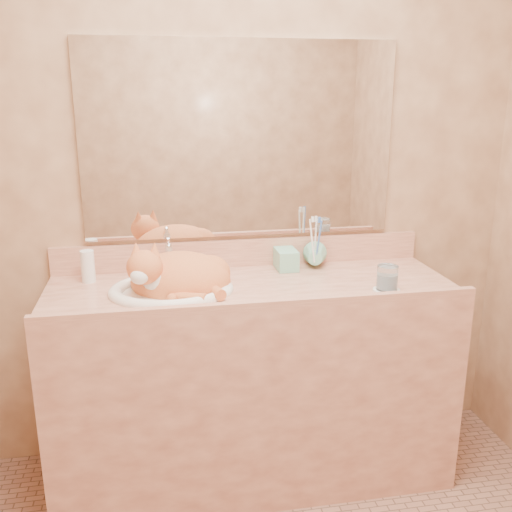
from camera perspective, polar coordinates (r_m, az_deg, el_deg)
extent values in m
cube|color=brown|center=(2.42, -1.57, 8.16)|extent=(2.40, 0.02, 2.50)
cube|color=white|center=(2.40, -1.55, 11.44)|extent=(1.30, 0.02, 0.80)
imported|color=#7FCCAB|center=(2.37, 3.42, 0.48)|extent=(0.09, 0.09, 0.19)
imported|color=#7FCCAB|center=(2.43, 5.93, -0.35)|extent=(0.13, 0.13, 0.10)
cylinder|color=white|center=(2.23, 12.91, -3.39)|extent=(0.10, 0.10, 0.01)
cylinder|color=white|center=(2.22, 13.00, -2.13)|extent=(0.08, 0.08, 0.09)
cylinder|color=white|center=(2.37, -16.46, -1.00)|extent=(0.05, 0.05, 0.13)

